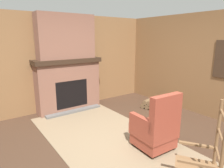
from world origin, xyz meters
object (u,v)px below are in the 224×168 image
Objects in this scene: firewood_stack at (151,104)px; oil_lamp_vase at (50,56)px; armchair at (156,129)px; storage_case at (70,56)px.

firewood_stack is 2.24× the size of oil_lamp_vase.
firewood_stack is at bearing -41.59° from armchair.
oil_lamp_vase is at bearing -90.01° from storage_case.
storage_case reaches higher than armchair.
firewood_stack is at bearing 55.09° from storage_case.
oil_lamp_vase is 0.98× the size of storage_case.
armchair is 1.98× the size of firewood_stack.
storage_case is at bearing -124.91° from firewood_stack.
storage_case is at bearing 89.99° from oil_lamp_vase.
oil_lamp_vase is at bearing -118.34° from firewood_stack.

